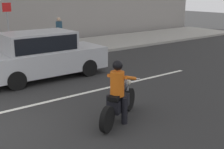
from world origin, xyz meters
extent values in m
cylinder|color=black|center=(3.55, -1.01, 0.31)|extent=(0.59, 0.41, 0.61)
cylinder|color=black|center=(2.31, -1.71, 0.31)|extent=(0.59, 0.41, 0.61)
cylinder|color=silver|center=(3.45, -1.07, 0.64)|extent=(0.32, 0.21, 0.72)
cube|color=black|center=(2.93, -1.36, 0.45)|extent=(0.83, 0.63, 0.32)
ellipsoid|color=black|center=(3.12, -1.25, 0.79)|extent=(0.54, 0.45, 0.22)
cube|color=black|center=(2.77, -1.45, 0.69)|extent=(0.57, 0.46, 0.10)
cylinder|color=silver|center=(3.40, -1.10, 0.96)|extent=(0.38, 0.63, 0.04)
sphere|color=silver|center=(3.47, -1.06, 0.82)|extent=(0.17, 0.17, 0.17)
cylinder|color=silver|center=(2.59, -1.37, 0.33)|extent=(0.64, 0.41, 0.07)
cylinder|color=black|center=(2.91, -1.60, 0.33)|extent=(0.20, 0.20, 0.67)
cylinder|color=black|center=(2.71, -1.26, 0.33)|extent=(0.20, 0.20, 0.67)
cylinder|color=orange|center=(2.83, -1.42, 0.99)|extent=(0.46, 0.46, 0.60)
cylinder|color=orange|center=(3.22, -1.45, 1.07)|extent=(0.64, 0.42, 0.29)
cylinder|color=orange|center=(3.00, -1.07, 1.07)|extent=(0.64, 0.42, 0.29)
sphere|color=tan|center=(2.84, -1.41, 1.41)|extent=(0.20, 0.20, 0.20)
sphere|color=black|center=(2.84, -1.41, 1.44)|extent=(0.25, 0.25, 0.25)
cube|color=#B2B5BA|center=(3.14, 3.32, 0.64)|extent=(4.51, 1.76, 0.80)
cube|color=#B2B5BA|center=(2.92, 3.32, 1.38)|extent=(2.48, 1.62, 0.68)
cube|color=black|center=(2.92, 3.32, 1.38)|extent=(2.28, 1.65, 0.54)
cylinder|color=black|center=(4.54, 3.32, 0.32)|extent=(0.64, 1.82, 0.64)
cylinder|color=black|center=(1.74, 3.32, 0.32)|extent=(0.64, 1.82, 0.64)
cylinder|color=gray|center=(3.63, 8.62, 1.37)|extent=(0.08, 0.08, 2.47)
cube|color=red|center=(3.63, 8.59, 2.36)|extent=(0.44, 0.03, 0.44)
cylinder|color=black|center=(5.80, 7.44, 0.58)|extent=(0.14, 0.14, 0.87)
cylinder|color=black|center=(6.00, 7.44, 0.58)|extent=(0.14, 0.14, 0.87)
cylinder|color=#234256|center=(5.90, 7.44, 1.31)|extent=(0.34, 0.34, 0.59)
sphere|color=tan|center=(5.90, 7.44, 1.71)|extent=(0.21, 0.21, 0.21)
camera|label=1|loc=(-1.37, -6.74, 3.11)|focal=47.63mm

